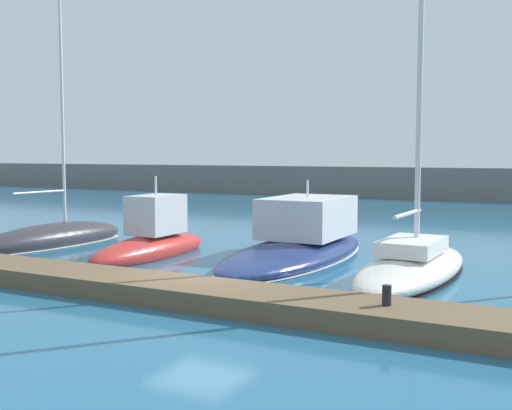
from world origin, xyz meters
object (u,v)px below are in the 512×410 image
Objects in this scene: mooring_buoy_yellow at (320,220)px; dock_bollard at (387,295)px; motorboat_red_second at (152,241)px; sailboat_ivory_fourth at (412,265)px; motorboat_navy_third at (299,242)px; sailboat_charcoal_nearest at (55,238)px.

dock_bollard is (9.60, -19.90, 0.72)m from mooring_buoy_yellow.
dock_bollard is (10.26, -5.29, 0.14)m from motorboat_red_second.
sailboat_ivory_fourth is 5.82m from dock_bollard.
motorboat_red_second is at bearing 94.06° from sailboat_ivory_fourth.
dock_bollard is at bearing -64.26° from mooring_buoy_yellow.
motorboat_navy_third is 13.93× the size of mooring_buoy_yellow.
motorboat_red_second is 0.48× the size of sailboat_ivory_fourth.
motorboat_red_second is 5.36m from motorboat_navy_third.
sailboat_charcoal_nearest is 5.20m from motorboat_red_second.
sailboat_charcoal_nearest reaches higher than motorboat_navy_third.
sailboat_ivory_fourth is 16.63m from mooring_buoy_yellow.
sailboat_charcoal_nearest is 16.32× the size of mooring_buoy_yellow.
motorboat_navy_third is at bearing -71.24° from mooring_buoy_yellow.
motorboat_red_second is 14.64m from mooring_buoy_yellow.
sailboat_ivory_fourth is at bearing -112.42° from motorboat_navy_third.
sailboat_ivory_fourth is at bearing -86.09° from sailboat_charcoal_nearest.
dock_bollard is at bearing -118.35° from motorboat_red_second.
motorboat_red_second is 0.63× the size of motorboat_navy_third.
sailboat_ivory_fourth is 30.12× the size of dock_bollard.
dock_bollard is at bearing -170.15° from sailboat_ivory_fourth.
dock_bollard is at bearing -145.42° from motorboat_navy_third.
sailboat_charcoal_nearest reaches higher than dock_bollard.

